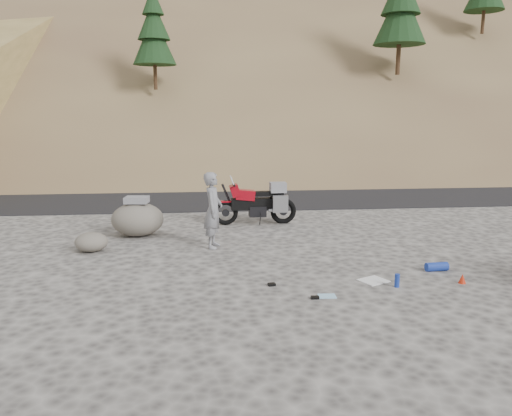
{
  "coord_description": "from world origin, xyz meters",
  "views": [
    {
      "loc": [
        -1.73,
        -10.2,
        3.11
      ],
      "look_at": [
        -0.62,
        0.85,
        1.0
      ],
      "focal_mm": 35.0,
      "sensor_mm": 36.0,
      "label": 1
    }
  ],
  "objects": [
    {
      "name": "gear_funnel",
      "position": [
        2.98,
        -1.77,
        0.09
      ],
      "size": [
        0.16,
        0.16,
        0.18
      ],
      "primitive_type": "cone",
      "rotation": [
        0.0,
        0.0,
        -0.16
      ],
      "color": "red",
      "rests_on": "ground"
    },
    {
      "name": "gear_glove_a",
      "position": [
        0.08,
        -2.26,
        0.02
      ],
      "size": [
        0.14,
        0.11,
        0.04
      ],
      "primitive_type": "cube",
      "rotation": [
        0.0,
        0.0,
        -0.07
      ],
      "color": "black",
      "rests_on": "ground"
    },
    {
      "name": "ground",
      "position": [
        0.0,
        0.0,
        0.0
      ],
      "size": [
        140.0,
        140.0,
        0.0
      ],
      "primitive_type": "plane",
      "color": "#464240",
      "rests_on": "ground"
    },
    {
      "name": "gear_white_cloth",
      "position": [
        1.38,
        -1.48,
        0.01
      ],
      "size": [
        0.61,
        0.59,
        0.02
      ],
      "primitive_type": "cube",
      "rotation": [
        0.0,
        0.0,
        0.46
      ],
      "color": "white",
      "rests_on": "ground"
    },
    {
      "name": "hillside",
      "position": [
        -0.05,
        40.88,
        11.08
      ],
      "size": [
        120.0,
        73.0,
        46.72
      ],
      "color": "brown",
      "rests_on": "ground"
    },
    {
      "name": "small_rock",
      "position": [
        -4.37,
        1.16,
        0.22
      ],
      "size": [
        0.79,
        0.72,
        0.44
      ],
      "rotation": [
        0.0,
        0.0,
        0.08
      ],
      "color": "#605A52",
      "rests_on": "ground"
    },
    {
      "name": "gear_glove_b",
      "position": [
        -0.57,
        -1.54,
        0.02
      ],
      "size": [
        0.15,
        0.12,
        0.04
      ],
      "primitive_type": "cube",
      "rotation": [
        0.0,
        0.0,
        0.15
      ],
      "color": "black",
      "rests_on": "ground"
    },
    {
      "name": "gear_blue_mat",
      "position": [
        2.84,
        -1.02,
        0.09
      ],
      "size": [
        0.46,
        0.21,
        0.18
      ],
      "primitive_type": "cylinder",
      "rotation": [
        0.0,
        1.57,
        0.06
      ],
      "color": "navy",
      "rests_on": "ground"
    },
    {
      "name": "gear_blue_cloth",
      "position": [
        0.31,
        -2.19,
        0.01
      ],
      "size": [
        0.32,
        0.24,
        0.01
      ],
      "primitive_type": "cube",
      "rotation": [
        0.0,
        0.0,
        -0.06
      ],
      "color": "#95C8E6",
      "rests_on": "ground"
    },
    {
      "name": "man",
      "position": [
        -1.59,
        1.25,
        0.0
      ],
      "size": [
        0.54,
        0.72,
        1.78
      ],
      "primitive_type": "imported",
      "rotation": [
        0.0,
        0.0,
        1.38
      ],
      "color": "gray",
      "rests_on": "ground"
    },
    {
      "name": "road",
      "position": [
        0.0,
        9.0,
        0.0
      ],
      "size": [
        120.0,
        7.0,
        0.05
      ],
      "primitive_type": "cube",
      "color": "black",
      "rests_on": "ground"
    },
    {
      "name": "motorcycle",
      "position": [
        -0.26,
        3.64,
        0.61
      ],
      "size": [
        2.39,
        0.72,
        1.42
      ],
      "rotation": [
        0.0,
        0.0,
        0.03
      ],
      "color": "black",
      "rests_on": "ground"
    },
    {
      "name": "gear_bottle",
      "position": [
        1.69,
        -1.85,
        0.12
      ],
      "size": [
        0.12,
        0.12,
        0.25
      ],
      "primitive_type": "cylinder",
      "rotation": [
        0.0,
        0.0,
        0.43
      ],
      "color": "navy",
      "rests_on": "ground"
    },
    {
      "name": "boulder",
      "position": [
        -3.51,
        2.57,
        0.45
      ],
      "size": [
        1.61,
        1.49,
        1.04
      ],
      "rotation": [
        0.0,
        0.0,
        -0.32
      ],
      "color": "#605A52",
      "rests_on": "ground"
    }
  ]
}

